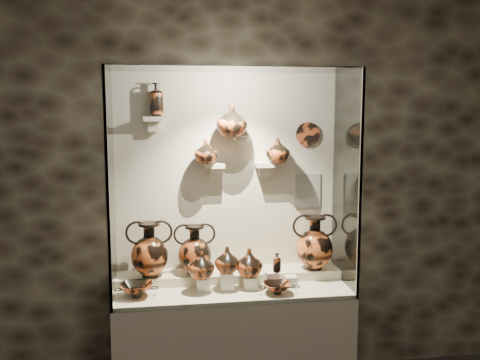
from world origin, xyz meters
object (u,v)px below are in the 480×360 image
amphora_right (315,242)px  lekythos_small (277,261)px  jug_a (201,265)px  jug_c (249,262)px  amphora_mid (195,250)px  amphora_left (149,250)px  ovoid_vase_a (206,152)px  ovoid_vase_b (232,121)px  kylix_left (136,289)px  lekythos_tall (156,97)px  kylix_right (277,287)px  ovoid_vase_c (278,150)px  jug_b (227,260)px

amphora_right → lekythos_small: size_ratio=2.60×
jug_a → jug_c: bearing=0.4°
lekythos_small → amphora_mid: bearing=175.2°
amphora_left → amphora_mid: 0.33m
jug_a → ovoid_vase_a: 0.82m
jug_c → amphora_right: bearing=29.9°
jug_a → ovoid_vase_b: ovoid_vase_b is taller
ovoid_vase_a → lekythos_small: bearing=-15.6°
amphora_left → jug_c: amphora_left is taller
kylix_left → ovoid_vase_a: ovoid_vase_a is taller
jug_c → ovoid_vase_a: ovoid_vase_a is taller
amphora_right → amphora_mid: bearing=-169.5°
lekythos_tall → amphora_mid: bearing=-17.8°
jug_c → kylix_left: bearing=-162.6°
kylix_left → amphora_right: bearing=31.2°
kylix_left → kylix_right: (0.98, -0.09, -0.01)m
amphora_mid → ovoid_vase_c: ovoid_vase_c is taller
amphora_left → kylix_right: bearing=-4.6°
amphora_right → kylix_left: size_ratio=1.45×
jug_a → ovoid_vase_c: 1.03m
lekythos_tall → ovoid_vase_c: 0.98m
amphora_left → ovoid_vase_b: ovoid_vase_b is taller
amphora_right → kylix_left: (-1.34, -0.21, -0.22)m
jug_b → kylix_right: 0.40m
amphora_mid → amphora_right: 0.92m
amphora_mid → lekythos_tall: (-0.26, 0.09, 1.12)m
amphora_left → kylix_right: 0.97m
amphora_left → jug_c: size_ratio=2.00×
amphora_right → jug_a: size_ratio=2.07×
jug_a → kylix_left: size_ratio=0.70×
jug_c → lekythos_small: jug_c is taller
jug_c → ovoid_vase_b: 1.04m
amphora_mid → lekythos_small: 0.62m
jug_a → lekythos_small: 0.55m
lekythos_small → ovoid_vase_a: bearing=165.9°
jug_a → amphora_mid: bearing=93.4°
amphora_left → ovoid_vase_a: (0.42, 0.08, 0.70)m
jug_c → kylix_right: bearing=-26.5°
lekythos_small → ovoid_vase_c: ovoid_vase_c is taller
jug_c → lekythos_tall: 1.37m
kylix_left → ovoid_vase_b: 1.37m
kylix_right → lekythos_small: bearing=58.3°
ovoid_vase_b → ovoid_vase_c: 0.42m
kylix_right → jug_b: bearing=137.3°
jug_c → ovoid_vase_a: (-0.29, 0.24, 0.79)m
amphora_mid → amphora_left: bearing=162.4°
kylix_right → ovoid_vase_b: ovoid_vase_b is taller
amphora_mid → jug_c: 0.42m
amphora_mid → lekythos_small: size_ratio=2.31×
amphora_mid → kylix_left: (-0.42, -0.23, -0.20)m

